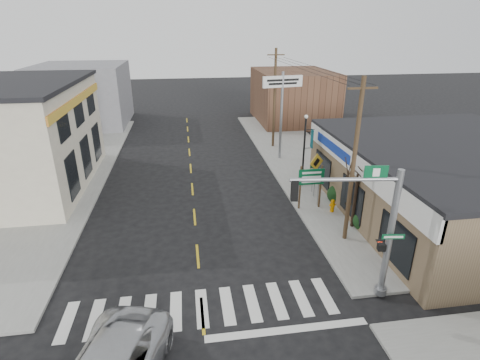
{
  "coord_description": "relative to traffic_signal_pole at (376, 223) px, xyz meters",
  "views": [
    {
      "loc": [
        -0.24,
        -11.25,
        10.18
      ],
      "look_at": [
        2.41,
        6.4,
        2.8
      ],
      "focal_mm": 28.0,
      "sensor_mm": 36.0,
      "label": 1
    }
  ],
  "objects": [
    {
      "name": "ped_crossing_sign",
      "position": [
        1.05,
        9.35,
        -1.34
      ],
      "size": [
        1.11,
        0.08,
        2.87
      ],
      "rotation": [
        0.0,
        0.0,
        0.43
      ],
      "color": "gray",
      "rests_on": "sidewalk_right"
    },
    {
      "name": "shrub_front",
      "position": [
        2.34,
        5.09,
        -2.87
      ],
      "size": [
        1.15,
        1.15,
        0.86
      ],
      "primitive_type": "ellipsoid",
      "color": "#1A3B1E",
      "rests_on": "sidewalk_right"
    },
    {
      "name": "utility_pole_near",
      "position": [
        0.96,
        4.28,
        0.83
      ],
      "size": [
        1.4,
        0.21,
        8.06
      ],
      "rotation": [
        0.0,
        0.0,
        0.02
      ],
      "color": "#4C3726",
      "rests_on": "sidewalk_right"
    },
    {
      "name": "bare_tree",
      "position": [
        1.86,
        5.4,
        0.24
      ],
      "size": [
        2.25,
        2.25,
        4.5
      ],
      "rotation": [
        0.0,
        0.0,
        -0.27
      ],
      "color": "black",
      "rests_on": "sidewalk_right"
    },
    {
      "name": "crosswalk",
      "position": [
        -6.54,
        0.36,
        -3.42
      ],
      "size": [
        11.0,
        2.2,
        0.01
      ],
      "primitive_type": "cube",
      "color": "silver",
      "rests_on": "ground"
    },
    {
      "name": "dance_center_sign",
      "position": [
        0.75,
        17.01,
        1.85
      ],
      "size": [
        3.22,
        0.2,
        6.85
      ],
      "rotation": [
        0.0,
        0.0,
        0.16
      ],
      "color": "gray",
      "rests_on": "sidewalk_right"
    },
    {
      "name": "shrub_back",
      "position": [
        2.22,
        8.51,
        -2.85
      ],
      "size": [
        1.19,
        1.19,
        0.9
      ],
      "primitive_type": "ellipsoid",
      "color": "black",
      "rests_on": "sidewalk_right"
    },
    {
      "name": "lamp_post",
      "position": [
        0.93,
        11.32,
        -0.5
      ],
      "size": [
        0.63,
        0.49,
        4.82
      ],
      "rotation": [
        0.0,
        0.0,
        0.12
      ],
      "color": "black",
      "rests_on": "sidewalk_right"
    },
    {
      "name": "bldg_distant_right",
      "position": [
        5.46,
        29.96,
        -0.63
      ],
      "size": [
        8.0,
        10.0,
        5.6
      ],
      "primitive_type": "cube",
      "color": "brown",
      "rests_on": "ground"
    },
    {
      "name": "sidewalk_right",
      "position": [
        2.46,
        12.96,
        -3.36
      ],
      "size": [
        6.0,
        38.0,
        0.13
      ],
      "primitive_type": "cube",
      "color": "gray",
      "rests_on": "ground"
    },
    {
      "name": "ground",
      "position": [
        -6.54,
        -0.04,
        -3.43
      ],
      "size": [
        140.0,
        140.0,
        0.0
      ],
      "primitive_type": "plane",
      "color": "black",
      "rests_on": "ground"
    },
    {
      "name": "traffic_signal_pole",
      "position": [
        0.0,
        0.0,
        0.0
      ],
      "size": [
        4.36,
        0.37,
        5.52
      ],
      "rotation": [
        0.0,
        0.0,
        -0.13
      ],
      "color": "gray",
      "rests_on": "sidewalk_right"
    },
    {
      "name": "thrift_store",
      "position": [
        7.96,
        5.96,
        -1.43
      ],
      "size": [
        12.0,
        14.0,
        4.0
      ],
      "primitive_type": "cube",
      "color": "brown",
      "rests_on": "ground"
    },
    {
      "name": "utility_pole_far",
      "position": [
        0.96,
        20.3,
        1.0
      ],
      "size": [
        1.46,
        0.22,
        8.37
      ],
      "rotation": [
        0.0,
        0.0,
        -0.01
      ],
      "color": "#41351F",
      "rests_on": "sidewalk_right"
    },
    {
      "name": "bldg_distant_left",
      "position": [
        -17.54,
        31.96,
        -0.23
      ],
      "size": [
        9.0,
        10.0,
        6.4
      ],
      "primitive_type": "cube",
      "color": "slate",
      "rests_on": "ground"
    },
    {
      "name": "fire_hydrant",
      "position": [
        1.41,
        7.17,
        -2.88
      ],
      "size": [
        0.24,
        0.24,
        0.78
      ],
      "rotation": [
        0.0,
        0.0,
        0.21
      ],
      "color": "#C57400",
      "rests_on": "sidewalk_right"
    },
    {
      "name": "center_line",
      "position": [
        -6.54,
        7.96,
        -3.42
      ],
      "size": [
        0.12,
        56.0,
        0.01
      ],
      "primitive_type": "cube",
      "color": "gold",
      "rests_on": "ground"
    },
    {
      "name": "sidewalk_left",
      "position": [
        -15.54,
        12.96,
        -3.36
      ],
      "size": [
        6.0,
        38.0,
        0.13
      ],
      "primitive_type": "cube",
      "color": "gray",
      "rests_on": "ground"
    },
    {
      "name": "guide_sign",
      "position": [
        0.24,
        7.85,
        -1.57
      ],
      "size": [
        1.52,
        0.13,
        2.66
      ],
      "rotation": [
        0.0,
        0.0,
        -0.01
      ],
      "color": "#483521",
      "rests_on": "sidewalk_right"
    }
  ]
}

